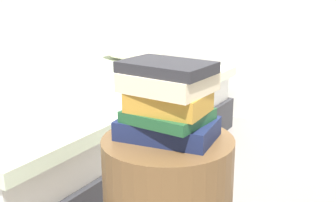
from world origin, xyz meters
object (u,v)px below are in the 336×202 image
Objects in this scene: book_cream at (168,81)px; book_ochre at (169,102)px; bed at (60,117)px; book_forest at (167,115)px; book_navy at (168,128)px; book_charcoal at (167,67)px.

book_ochre is at bearing -52.93° from book_cream.
book_cream reaches higher than bed.
book_forest is 0.10m from book_cream.
book_charcoal reaches higher than book_navy.
bed is 1.49m from book_ochre.
book_forest is at bearing -97.41° from book_cream.
book_navy is 0.10m from book_ochre.
book_ochre is at bearing -31.28° from bed.
book_ochre is 0.93× the size of book_cream.
book_charcoal is at bearing -53.10° from book_forest.
book_cream reaches higher than book_navy.
bed is 9.14× the size of book_forest.
book_ochre is 0.06m from book_cream.
book_ochre is 0.87× the size of book_charcoal.
bed is at bearing 152.15° from book_charcoal.
bed is 1.45m from book_navy.
book_forest is (1.15, -0.81, 0.42)m from bed.
book_cream reaches higher than book_forest.
book_ochre is (0.01, -0.01, 0.05)m from book_forest.
book_cream reaches higher than book_ochre.
book_cream is at bearing 102.61° from book_charcoal.
book_ochre is (0.01, -0.02, 0.09)m from book_navy.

